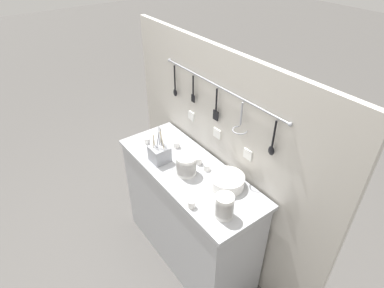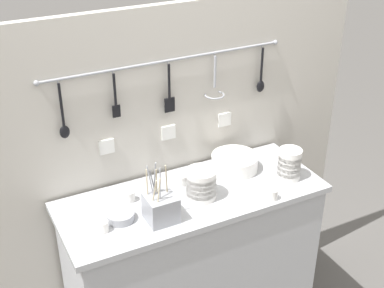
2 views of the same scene
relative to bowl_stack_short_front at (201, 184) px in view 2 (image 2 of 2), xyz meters
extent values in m
cube|color=#ADAFB5|center=(-0.03, 0.04, -0.09)|extent=(1.24, 0.48, 0.03)
cube|color=#ADAFB5|center=(-0.03, 0.04, -0.55)|extent=(1.19, 0.46, 0.89)
cube|color=#BCB7AD|center=(-0.03, 0.31, -0.12)|extent=(2.04, 0.04, 1.74)
cylinder|color=#93969E|center=(-0.03, 0.28, 0.50)|extent=(1.16, 0.01, 0.01)
sphere|color=#93969E|center=(-0.61, 0.28, 0.50)|extent=(0.02, 0.02, 0.02)
sphere|color=#93969E|center=(0.55, 0.28, 0.50)|extent=(0.02, 0.02, 0.02)
cylinder|color=black|center=(-0.52, 0.27, 0.39)|extent=(0.01, 0.01, 0.20)
ellipsoid|color=black|center=(-0.52, 0.27, 0.26)|extent=(0.04, 0.02, 0.06)
cylinder|color=#93969E|center=(-0.52, 0.28, 0.49)|extent=(0.01, 0.01, 0.02)
cylinder|color=black|center=(-0.28, 0.27, 0.41)|extent=(0.01, 0.01, 0.15)
cube|color=black|center=(-0.28, 0.27, 0.31)|extent=(0.04, 0.01, 0.06)
cylinder|color=#93969E|center=(-0.28, 0.28, 0.49)|extent=(0.01, 0.01, 0.02)
cylinder|color=black|center=(-0.03, 0.27, 0.40)|extent=(0.01, 0.01, 0.17)
cube|color=black|center=(-0.03, 0.27, 0.29)|extent=(0.05, 0.01, 0.07)
cylinder|color=#93969E|center=(-0.03, 0.28, 0.49)|extent=(0.01, 0.01, 0.02)
cylinder|color=#93969E|center=(0.21, 0.27, 0.41)|extent=(0.01, 0.01, 0.15)
torus|color=#93969E|center=(0.21, 0.27, 0.29)|extent=(0.10, 0.10, 0.01)
cylinder|color=#93969E|center=(0.21, 0.28, 0.49)|extent=(0.01, 0.01, 0.02)
cylinder|color=black|center=(0.47, 0.27, 0.40)|extent=(0.01, 0.01, 0.18)
ellipsoid|color=black|center=(0.47, 0.27, 0.29)|extent=(0.04, 0.02, 0.06)
cylinder|color=#93969E|center=(0.47, 0.28, 0.49)|extent=(0.00, 0.01, 0.02)
cube|color=white|center=(-0.34, 0.29, 0.13)|extent=(0.07, 0.01, 0.07)
cube|color=white|center=(-0.03, 0.29, 0.13)|extent=(0.07, 0.01, 0.07)
cube|color=white|center=(0.28, 0.29, 0.13)|extent=(0.07, 0.01, 0.07)
cylinder|color=white|center=(0.00, 0.00, -0.05)|extent=(0.14, 0.14, 0.04)
cylinder|color=white|center=(0.00, 0.00, -0.02)|extent=(0.14, 0.14, 0.04)
cylinder|color=white|center=(0.00, 0.00, 0.00)|extent=(0.14, 0.14, 0.04)
cylinder|color=white|center=(0.00, 0.00, 0.02)|extent=(0.14, 0.14, 0.04)
cylinder|color=white|center=(0.00, 0.00, 0.05)|extent=(0.14, 0.14, 0.04)
cylinder|color=white|center=(0.45, -0.05, -0.05)|extent=(0.11, 0.11, 0.05)
cylinder|color=white|center=(0.45, -0.05, -0.02)|extent=(0.11, 0.11, 0.05)
cylinder|color=white|center=(0.45, -0.05, 0.01)|extent=(0.11, 0.11, 0.05)
cylinder|color=white|center=(0.45, -0.05, 0.03)|extent=(0.11, 0.11, 0.05)
cylinder|color=white|center=(0.45, -0.05, 0.06)|extent=(0.11, 0.11, 0.05)
cylinder|color=white|center=(0.26, 0.14, -0.07)|extent=(0.23, 0.23, 0.01)
cylinder|color=white|center=(0.26, 0.14, -0.06)|extent=(0.23, 0.23, 0.01)
cylinder|color=white|center=(0.26, 0.14, -0.05)|extent=(0.23, 0.23, 0.01)
cylinder|color=white|center=(0.26, 0.14, -0.04)|extent=(0.23, 0.23, 0.01)
cylinder|color=white|center=(0.26, 0.14, -0.03)|extent=(0.23, 0.23, 0.01)
cylinder|color=white|center=(0.26, 0.14, -0.02)|extent=(0.23, 0.23, 0.01)
cylinder|color=white|center=(0.26, 0.14, -0.01)|extent=(0.23, 0.23, 0.01)
cylinder|color=white|center=(0.26, 0.14, 0.00)|extent=(0.23, 0.23, 0.01)
cylinder|color=#93969E|center=(-0.39, 0.01, -0.05)|extent=(0.12, 0.12, 0.04)
cube|color=#93969E|center=(-0.23, -0.07, -0.01)|extent=(0.13, 0.13, 0.12)
cylinder|color=#93969E|center=(-0.24, -0.04, 0.10)|extent=(0.01, 0.03, 0.21)
cylinder|color=#93969E|center=(-0.24, -0.08, 0.09)|extent=(0.02, 0.03, 0.19)
cylinder|color=#93969E|center=(-0.25, -0.04, 0.08)|extent=(0.03, 0.02, 0.17)
cylinder|color=#C6B793|center=(-0.27, -0.03, 0.08)|extent=(0.01, 0.02, 0.18)
cylinder|color=#C6B793|center=(-0.25, -0.10, 0.07)|extent=(0.03, 0.01, 0.17)
cylinder|color=#C6B793|center=(-0.27, -0.09, 0.07)|extent=(0.03, 0.03, 0.16)
cylinder|color=#C6B793|center=(-0.23, -0.04, 0.08)|extent=(0.01, 0.03, 0.18)
cylinder|color=#93969E|center=(-0.26, -0.05, 0.09)|extent=(0.03, 0.03, 0.20)
cylinder|color=#C6B793|center=(-0.20, -0.06, 0.09)|extent=(0.02, 0.03, 0.20)
cylinder|color=white|center=(-0.03, 0.13, -0.05)|extent=(0.05, 0.05, 0.05)
cylinder|color=white|center=(0.06, 0.14, -0.05)|extent=(0.05, 0.05, 0.05)
cylinder|color=white|center=(-0.30, 0.12, -0.05)|extent=(0.05, 0.05, 0.05)
cylinder|color=white|center=(0.28, -0.16, -0.05)|extent=(0.05, 0.05, 0.05)
cylinder|color=white|center=(-0.48, -0.04, -0.05)|extent=(0.05, 0.05, 0.05)
camera|label=1|loc=(1.40, -0.98, 1.37)|focal=30.00mm
camera|label=2|loc=(-0.96, -1.78, 1.31)|focal=50.00mm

